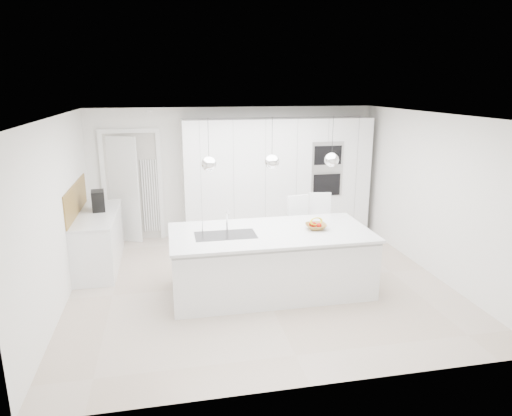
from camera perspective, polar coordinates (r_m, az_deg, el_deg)
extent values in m
plane|color=#BDAA99|center=(7.01, 0.49, -9.35)|extent=(5.50, 5.50, 0.00)
plane|color=white|center=(8.99, -2.75, 4.53)|extent=(5.50, 0.00, 5.50)
plane|color=white|center=(6.62, -23.50, -0.63)|extent=(0.00, 5.00, 5.00)
plane|color=white|center=(6.39, 0.54, 11.51)|extent=(5.50, 5.50, 0.00)
cube|color=white|center=(8.87, 2.68, 3.73)|extent=(3.60, 0.60, 2.30)
cube|color=white|center=(8.91, -16.78, 2.19)|extent=(0.76, 0.38, 2.00)
cube|color=white|center=(7.93, -19.03, -3.91)|extent=(0.60, 1.80, 0.86)
cube|color=silver|center=(7.80, -19.32, -0.78)|extent=(0.62, 1.82, 0.04)
cube|color=olive|center=(7.78, -21.58, 1.03)|extent=(0.02, 1.80, 0.50)
cube|color=white|center=(6.59, 1.89, -6.94)|extent=(2.80, 1.20, 0.86)
cube|color=silver|center=(6.48, 1.82, -3.08)|extent=(2.84, 1.40, 0.04)
cylinder|color=white|center=(6.47, -3.66, -1.57)|extent=(0.02, 0.02, 0.30)
sphere|color=white|center=(6.05, -5.89, 5.50)|extent=(0.20, 0.20, 0.20)
sphere|color=white|center=(6.19, 2.00, 5.78)|extent=(0.20, 0.20, 0.20)
sphere|color=white|center=(6.43, 9.44, 5.95)|extent=(0.20, 0.20, 0.20)
imported|color=olive|center=(6.61, 7.50, -2.31)|extent=(0.33, 0.33, 0.07)
cube|color=black|center=(7.91, -19.13, 0.86)|extent=(0.24, 0.34, 0.33)
sphere|color=#A70E06|center=(6.55, 7.88, -2.19)|extent=(0.08, 0.08, 0.08)
sphere|color=#A70E06|center=(6.57, 7.22, -2.10)|extent=(0.08, 0.08, 0.08)
sphere|color=#A70E06|center=(6.62, 6.96, -1.98)|extent=(0.08, 0.08, 0.08)
torus|color=gold|center=(6.56, 7.53, -1.67)|extent=(0.25, 0.18, 0.22)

